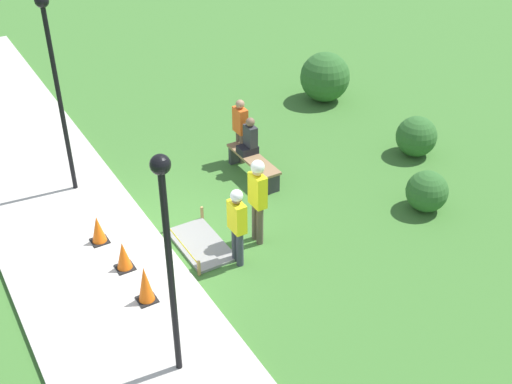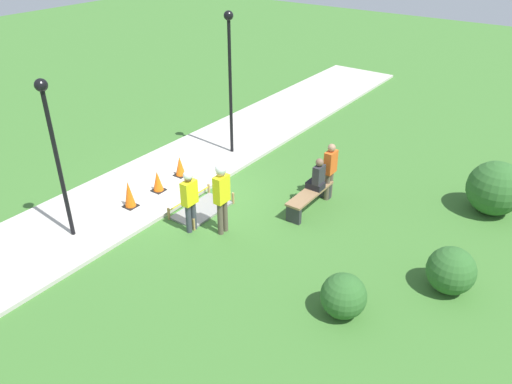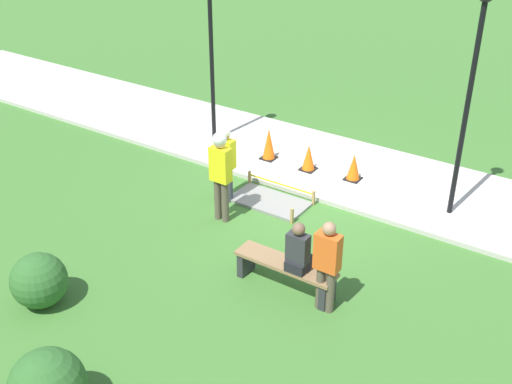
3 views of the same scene
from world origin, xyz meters
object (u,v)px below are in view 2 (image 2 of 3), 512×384
Objects in this scene: park_bench at (310,197)px; worker_assistant at (222,192)px; traffic_cone_far_patch at (158,181)px; lamppost_far at (230,65)px; traffic_cone_near_patch at (180,166)px; person_seated_on_bench at (318,177)px; lamppost_near at (53,138)px; worker_supervisor at (189,196)px; traffic_cone_sidewalk_edge at (129,194)px; bystander_in_orange_shirt at (330,168)px.

park_bench is 2.61m from worker_assistant.
lamppost_far is at bearing 178.99° from traffic_cone_far_patch.
person_seated_on_bench is at bearing 103.58° from traffic_cone_near_patch.
traffic_cone_far_patch is at bearing 7.41° from traffic_cone_near_patch.
worker_assistant is at bearing 129.35° from lamppost_near.
person_seated_on_bench is (-2.02, 3.91, 0.47)m from traffic_cone_far_patch.
traffic_cone_near_patch is at bearing -131.31° from worker_supervisor.
traffic_cone_far_patch is at bearing -62.65° from person_seated_on_bench.
traffic_cone_sidewalk_edge is 0.40× the size of worker_assistant.
traffic_cone_near_patch is 0.32× the size of worker_assistant.
lamppost_near is (2.31, -2.81, 1.49)m from worker_assistant.
traffic_cone_far_patch is at bearing -65.53° from park_bench.
traffic_cone_far_patch is 2.81m from worker_assistant.
traffic_cone_sidewalk_edge is 2.05m from worker_supervisor.
worker_assistant is (0.43, 2.67, 0.74)m from traffic_cone_far_patch.
worker_assistant is at bearing 80.79° from traffic_cone_far_patch.
traffic_cone_far_patch is 0.34× the size of park_bench.
worker_assistant is at bearing 120.04° from worker_supervisor.
traffic_cone_far_patch is 3.54m from lamppost_near.
worker_assistant reaches higher than traffic_cone_sidewalk_edge.
worker_supervisor reaches higher than park_bench.
bystander_in_orange_shirt is (-3.61, 3.96, 0.45)m from traffic_cone_sidewalk_edge.
lamppost_far is at bearing 179.45° from traffic_cone_sidewalk_edge.
bystander_in_orange_shirt reaches higher than park_bench.
bystander_in_orange_shirt reaches higher than traffic_cone_sidewalk_edge.
bystander_in_orange_shirt is at bearing 122.83° from traffic_cone_far_patch.
bystander_in_orange_shirt is at bearing 171.51° from park_bench.
worker_assistant is (2.45, -1.23, 0.27)m from person_seated_on_bench.
traffic_cone_sidewalk_edge is at bearing 174.73° from lamppost_near.
bystander_in_orange_shirt is at bearing 132.34° from traffic_cone_sidewalk_edge.
traffic_cone_near_patch is 4.05m from park_bench.
person_seated_on_bench reaches higher than traffic_cone_sidewalk_edge.
traffic_cone_far_patch reaches higher than park_bench.
park_bench is at bearing 138.36° from lamppost_near.
lamppost_far is (-6.01, 0.20, 0.30)m from lamppost_near.
worker_supervisor reaches higher than traffic_cone_near_patch.
worker_assistant reaches higher than person_seated_on_bench.
lamppost_near reaches higher than person_seated_on_bench.
traffic_cone_far_patch is 0.32× the size of worker_assistant.
traffic_cone_sidewalk_edge is 0.84× the size of person_seated_on_bench.
traffic_cone_near_patch is 3.37m from lamppost_far.
traffic_cone_near_patch is 0.16× the size of lamppost_near.
bystander_in_orange_shirt is at bearing 149.67° from worker_supervisor.
park_bench is at bearing 114.47° from traffic_cone_far_patch.
traffic_cone_near_patch is 4.18m from person_seated_on_bench.
worker_supervisor is at bearing 131.90° from lamppost_near.
lamppost_near is at bearing -41.64° from park_bench.
park_bench is 2.00× the size of person_seated_on_bench.
traffic_cone_far_patch is 4.42m from person_seated_on_bench.
worker_assistant is at bearing 62.26° from traffic_cone_near_patch.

